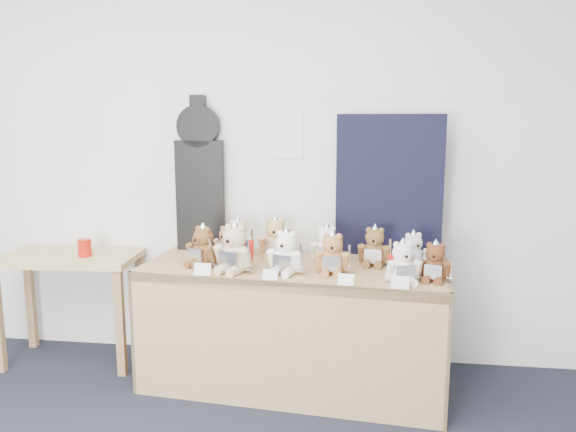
# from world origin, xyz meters

# --- Properties ---
(room_shell) EXTENTS (6.00, 6.00, 6.00)m
(room_shell) POSITION_xyz_m (0.72, 2.49, 1.49)
(room_shell) COLOR silver
(room_shell) RESTS_ON floor
(display_table) EXTENTS (1.84, 0.91, 0.74)m
(display_table) POSITION_xyz_m (0.82, 2.02, 0.58)
(display_table) COLOR #936D4B
(display_table) RESTS_ON floor
(side_table) EXTENTS (0.90, 0.54, 0.72)m
(side_table) POSITION_xyz_m (-0.67, 2.21, 0.60)
(side_table) COLOR tan
(side_table) RESTS_ON floor
(guitar_case) EXTENTS (0.31, 0.10, 1.00)m
(guitar_case) POSITION_xyz_m (0.16, 2.42, 1.23)
(guitar_case) COLOR black
(guitar_case) RESTS_ON display_table
(navy_board) EXTENTS (0.65, 0.16, 0.88)m
(navy_board) POSITION_xyz_m (1.37, 2.37, 1.18)
(navy_board) COLOR black
(navy_board) RESTS_ON display_table
(red_cup) EXTENTS (0.09, 0.09, 0.11)m
(red_cup) POSITION_xyz_m (-0.54, 2.18, 0.78)
(red_cup) COLOR #B2150B
(red_cup) RESTS_ON side_table
(teddy_front_far_left) EXTENTS (0.22, 0.22, 0.27)m
(teddy_front_far_left) POSITION_xyz_m (0.29, 1.99, 0.85)
(teddy_front_far_left) COLOR brown
(teddy_front_far_left) RESTS_ON display_table
(teddy_front_left) EXTENTS (0.25, 0.24, 0.31)m
(teddy_front_left) POSITION_xyz_m (0.51, 1.90, 0.86)
(teddy_front_left) COLOR #C6AC8B
(teddy_front_left) RESTS_ON display_table
(teddy_front_centre) EXTENTS (0.23, 0.21, 0.28)m
(teddy_front_centre) POSITION_xyz_m (0.80, 1.90, 0.85)
(teddy_front_centre) COLOR white
(teddy_front_centre) RESTS_ON display_table
(teddy_front_right) EXTENTS (0.21, 0.17, 0.26)m
(teddy_front_right) POSITION_xyz_m (1.05, 1.93, 0.84)
(teddy_front_right) COLOR #A46D3E
(teddy_front_right) RESTS_ON display_table
(teddy_front_far_right) EXTENTS (0.21, 0.19, 0.25)m
(teddy_front_far_right) POSITION_xyz_m (1.43, 1.81, 0.84)
(teddy_front_far_right) COLOR silver
(teddy_front_far_right) RESTS_ON display_table
(teddy_front_end) EXTENTS (0.19, 0.18, 0.24)m
(teddy_front_end) POSITION_xyz_m (1.60, 1.86, 0.84)
(teddy_front_end) COLOR brown
(teddy_front_end) RESTS_ON display_table
(teddy_back_left) EXTENTS (0.22, 0.18, 0.27)m
(teddy_back_left) POSITION_xyz_m (0.44, 2.26, 0.85)
(teddy_back_left) COLOR #C6B890
(teddy_back_left) RESTS_ON display_table
(teddy_back_centre_left) EXTENTS (0.23, 0.18, 0.28)m
(teddy_back_centre_left) POSITION_xyz_m (0.68, 2.26, 0.85)
(teddy_back_centre_left) COLOR tan
(teddy_back_centre_left) RESTS_ON display_table
(teddy_back_centre_right) EXTENTS (0.21, 0.17, 0.26)m
(teddy_back_centre_right) POSITION_xyz_m (1.01, 2.17, 0.84)
(teddy_back_centre_right) COLOR white
(teddy_back_centre_right) RESTS_ON display_table
(teddy_back_right) EXTENTS (0.21, 0.19, 0.26)m
(teddy_back_right) POSITION_xyz_m (1.29, 2.14, 0.84)
(teddy_back_right) COLOR brown
(teddy_back_right) RESTS_ON display_table
(teddy_back_end) EXTENTS (0.20, 0.19, 0.24)m
(teddy_back_end) POSITION_xyz_m (1.51, 2.09, 0.84)
(teddy_back_end) COLOR silver
(teddy_back_end) RESTS_ON display_table
(teddy_back_far_left) EXTENTS (0.17, 0.17, 0.22)m
(teddy_back_far_left) POSITION_xyz_m (0.37, 2.26, 0.83)
(teddy_back_far_left) COLOR #AC7A50
(teddy_back_far_left) RESTS_ON display_table
(entry_card_a) EXTENTS (0.10, 0.03, 0.07)m
(entry_card_a) POSITION_xyz_m (0.35, 1.78, 0.78)
(entry_card_a) COLOR white
(entry_card_a) RESTS_ON display_table
(entry_card_b) EXTENTS (0.08, 0.03, 0.06)m
(entry_card_b) POSITION_xyz_m (0.73, 1.74, 0.77)
(entry_card_b) COLOR white
(entry_card_b) RESTS_ON display_table
(entry_card_c) EXTENTS (0.09, 0.03, 0.06)m
(entry_card_c) POSITION_xyz_m (1.14, 1.70, 0.77)
(entry_card_c) COLOR white
(entry_card_c) RESTS_ON display_table
(entry_card_d) EXTENTS (0.09, 0.03, 0.07)m
(entry_card_d) POSITION_xyz_m (1.41, 1.68, 0.78)
(entry_card_d) COLOR white
(entry_card_d) RESTS_ON display_table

